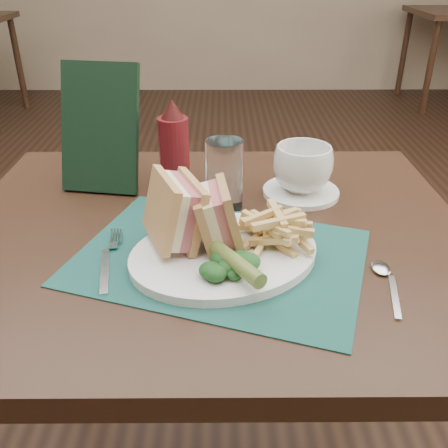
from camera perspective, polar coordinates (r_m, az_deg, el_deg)
name	(u,v)px	position (r m, az deg, el deg)	size (l,w,h in m)	color
floor	(217,349)	(1.72, -0.85, -14.13)	(7.00, 7.00, 0.00)	black
wall_back	(219,90)	(4.90, -0.57, 15.10)	(6.00, 6.00, 0.00)	gray
table_main	(214,383)	(1.10, -1.18, -17.68)	(0.90, 0.75, 0.75)	black
placemat	(220,257)	(0.79, -0.49, -3.75)	(0.44, 0.31, 0.00)	#16473F
plate	(224,254)	(0.78, 0.01, -3.48)	(0.30, 0.24, 0.01)	white
sandwich_half_a	(161,213)	(0.77, -7.19, 1.28)	(0.06, 0.12, 0.10)	tan
sandwich_half_b	(203,216)	(0.77, -2.42, 0.93)	(0.06, 0.10, 0.09)	tan
kale_garnish	(232,265)	(0.72, 0.97, -4.75)	(0.11, 0.08, 0.03)	#153A18
pickle_spear	(235,262)	(0.71, 1.32, -4.40)	(0.02, 0.02, 0.12)	#526727
fries_pile	(273,226)	(0.78, 5.66, -0.24)	(0.18, 0.20, 0.06)	tan
fork	(108,258)	(0.80, -13.08, -3.76)	(0.03, 0.17, 0.01)	silver
spoon	(390,284)	(0.76, 18.42, -6.58)	(0.03, 0.15, 0.01)	silver
saucer	(301,192)	(1.00, 8.76, 3.64)	(0.15, 0.15, 0.01)	white
coffee_cup	(303,168)	(0.98, 8.97, 6.30)	(0.11, 0.11, 0.09)	white
drinking_glass	(224,175)	(0.92, 0.03, 5.64)	(0.07, 0.07, 0.13)	white
ketchup_bottle	(174,147)	(0.98, -5.73, 8.77)	(0.06, 0.06, 0.19)	#570F14
check_presenter	(100,128)	(1.02, -13.98, 10.56)	(0.15, 0.02, 0.25)	black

